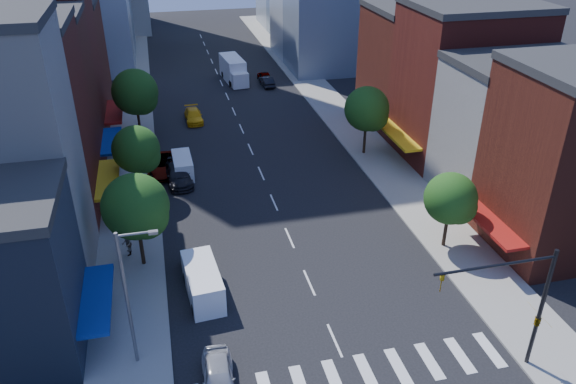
% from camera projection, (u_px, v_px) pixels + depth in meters
% --- Properties ---
extents(ground, '(220.00, 220.00, 0.00)m').
position_uv_depth(ground, '(335.00, 340.00, 35.10)').
color(ground, black).
rests_on(ground, ground).
extents(sidewalk_left, '(5.00, 120.00, 0.15)m').
position_uv_depth(sidewalk_left, '(132.00, 125.00, 66.68)').
color(sidewalk_left, gray).
rests_on(sidewalk_left, ground).
extents(sidewalk_right, '(5.00, 120.00, 0.15)m').
position_uv_depth(sidewalk_right, '(333.00, 108.00, 71.79)').
color(sidewalk_right, gray).
rests_on(sidewalk_right, ground).
extents(crosswalk, '(19.00, 3.00, 0.01)m').
position_uv_depth(crosswalk, '(350.00, 376.00, 32.53)').
color(crosswalk, silver).
rests_on(crosswalk, ground).
extents(bldg_left_2, '(12.00, 9.00, 16.00)m').
position_uv_depth(bldg_left_2, '(8.00, 130.00, 44.49)').
color(bldg_left_2, '#5A1A15').
rests_on(bldg_left_2, ground).
extents(bldg_left_3, '(12.00, 8.00, 15.00)m').
position_uv_depth(bldg_left_3, '(27.00, 101.00, 51.99)').
color(bldg_left_3, '#561F15').
rests_on(bldg_left_3, ground).
extents(bldg_left_4, '(12.00, 9.00, 17.00)m').
position_uv_depth(bldg_left_4, '(38.00, 66.00, 58.78)').
color(bldg_left_4, '#5A1A15').
rests_on(bldg_left_4, ground).
extents(bldg_left_5, '(12.00, 10.00, 13.00)m').
position_uv_depth(bldg_left_5, '(53.00, 61.00, 67.85)').
color(bldg_left_5, '#561F15').
rests_on(bldg_left_5, ground).
extents(bldg_right_1, '(12.00, 8.00, 12.00)m').
position_uv_depth(bldg_right_1, '(513.00, 132.00, 49.34)').
color(bldg_right_1, beige).
rests_on(bldg_right_1, ground).
extents(bldg_right_2, '(12.00, 10.00, 15.00)m').
position_uv_depth(bldg_right_2, '(465.00, 85.00, 56.31)').
color(bldg_right_2, '#5A1A15').
rests_on(bldg_right_2, ground).
extents(bldg_right_3, '(12.00, 10.00, 13.00)m').
position_uv_depth(bldg_right_3, '(420.00, 67.00, 65.34)').
color(bldg_right_3, '#561F15').
rests_on(bldg_right_3, ground).
extents(traffic_signal, '(7.24, 2.24, 8.00)m').
position_uv_depth(traffic_signal, '(532.00, 311.00, 31.30)').
color(traffic_signal, black).
rests_on(traffic_signal, sidewalk_right).
extents(streetlight, '(2.25, 0.25, 9.00)m').
position_uv_depth(streetlight, '(129.00, 291.00, 31.01)').
color(streetlight, slate).
rests_on(streetlight, sidewalk_left).
extents(tree_left_near, '(4.80, 4.80, 7.30)m').
position_uv_depth(tree_left_near, '(138.00, 209.00, 39.78)').
color(tree_left_near, black).
rests_on(tree_left_near, sidewalk_left).
extents(tree_left_mid, '(4.20, 4.20, 6.65)m').
position_uv_depth(tree_left_mid, '(138.00, 151.00, 49.34)').
color(tree_left_mid, black).
rests_on(tree_left_mid, sidewalk_left).
extents(tree_left_far, '(5.00, 5.00, 7.75)m').
position_uv_depth(tree_left_far, '(137.00, 94.00, 60.98)').
color(tree_left_far, black).
rests_on(tree_left_far, sidewalk_left).
extents(tree_right_near, '(4.00, 4.00, 6.20)m').
position_uv_depth(tree_right_near, '(452.00, 200.00, 42.25)').
color(tree_right_near, black).
rests_on(tree_right_near, sidewalk_right).
extents(tree_right_far, '(4.60, 4.60, 7.20)m').
position_uv_depth(tree_right_far, '(368.00, 111.00, 57.30)').
color(tree_right_far, black).
rests_on(tree_right_far, sidewalk_right).
extents(parked_car_front, '(2.00, 4.58, 1.53)m').
position_uv_depth(parked_car_front, '(219.00, 377.00, 31.49)').
color(parked_car_front, '#AAABAF').
rests_on(parked_car_front, ground).
extents(parked_car_second, '(2.02, 4.55, 1.45)m').
position_uv_depth(parked_car_second, '(197.00, 269.00, 40.47)').
color(parked_car_second, black).
rests_on(parked_car_second, ground).
extents(parked_car_third, '(2.95, 5.79, 1.57)m').
position_uv_depth(parked_car_third, '(162.00, 165.00, 55.46)').
color(parked_car_third, '#999999').
rests_on(parked_car_third, ground).
extents(parked_car_rear, '(2.84, 5.74, 1.60)m').
position_uv_depth(parked_car_rear, '(178.00, 175.00, 53.57)').
color(parked_car_rear, black).
rests_on(parked_car_rear, ground).
extents(cargo_van_near, '(2.55, 5.49, 2.27)m').
position_uv_depth(cargo_van_near, '(203.00, 283.00, 38.33)').
color(cargo_van_near, white).
rests_on(cargo_van_near, ground).
extents(cargo_van_far, '(1.89, 4.47, 1.89)m').
position_uv_depth(cargo_van_far, '(183.00, 166.00, 54.92)').
color(cargo_van_far, white).
rests_on(cargo_van_far, ground).
extents(taxi, '(2.08, 4.85, 1.39)m').
position_uv_depth(taxi, '(194.00, 116.00, 67.66)').
color(taxi, '#F4B20C').
rests_on(taxi, ground).
extents(traffic_car_oncoming, '(1.70, 4.29, 1.39)m').
position_uv_depth(traffic_car_oncoming, '(267.00, 81.00, 79.73)').
color(traffic_car_oncoming, black).
rests_on(traffic_car_oncoming, ground).
extents(traffic_car_far, '(1.87, 4.39, 1.48)m').
position_uv_depth(traffic_car_far, '(265.00, 77.00, 81.52)').
color(traffic_car_far, '#999999').
rests_on(traffic_car_far, ground).
extents(box_truck, '(3.20, 8.44, 3.32)m').
position_uv_depth(box_truck, '(234.00, 70.00, 81.41)').
color(box_truck, white).
rests_on(box_truck, ground).
extents(pedestrian_near, '(0.40, 0.60, 1.63)m').
position_uv_depth(pedestrian_near, '(108.00, 300.00, 37.07)').
color(pedestrian_near, '#999999').
rests_on(pedestrian_near, sidewalk_left).
extents(pedestrian_far, '(0.73, 0.93, 1.92)m').
position_uv_depth(pedestrian_far, '(127.00, 244.00, 42.62)').
color(pedestrian_far, '#999999').
rests_on(pedestrian_far, sidewalk_left).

